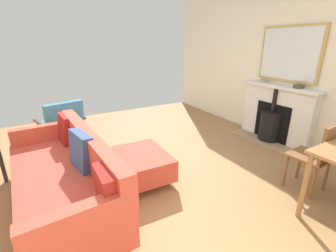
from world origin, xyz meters
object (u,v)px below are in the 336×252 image
(mantel_bowl_near, at_px, (263,81))
(ottoman, at_px, (141,163))
(mantel_bowl_far, at_px, (298,86))
(sofa, at_px, (65,176))
(fireplace, at_px, (275,117))
(dining_chair_near_fireplace, at_px, (318,153))
(armchair_accent, at_px, (62,121))

(mantel_bowl_near, distance_m, ottoman, 2.73)
(mantel_bowl_far, height_order, sofa, mantel_bowl_far)
(sofa, bearing_deg, fireplace, -179.11)
(ottoman, relative_size, dining_chair_near_fireplace, 0.94)
(mantel_bowl_near, relative_size, ottoman, 0.18)
(fireplace, xyz_separation_m, armchair_accent, (3.29, -1.62, 0.01))
(fireplace, distance_m, mantel_bowl_near, 0.68)
(mantel_bowl_near, bearing_deg, sofa, 6.81)
(mantel_bowl_far, xyz_separation_m, sofa, (3.48, -0.26, -0.68))
(mantel_bowl_far, xyz_separation_m, armchair_accent, (3.30, -1.93, -0.58))
(mantel_bowl_near, distance_m, mantel_bowl_far, 0.67)
(armchair_accent, distance_m, dining_chair_near_fireplace, 3.70)
(mantel_bowl_near, bearing_deg, mantel_bowl_far, 90.00)
(dining_chair_near_fireplace, bearing_deg, mantel_bowl_far, -135.61)
(mantel_bowl_far, bearing_deg, fireplace, -87.20)
(armchair_accent, bearing_deg, mantel_bowl_far, 149.71)
(sofa, bearing_deg, mantel_bowl_far, 175.80)
(mantel_bowl_near, distance_m, armchair_accent, 3.58)
(mantel_bowl_near, height_order, dining_chair_near_fireplace, mantel_bowl_near)
(mantel_bowl_far, xyz_separation_m, ottoman, (2.59, -0.31, -0.80))
(sofa, bearing_deg, mantel_bowl_near, -173.19)
(mantel_bowl_far, relative_size, armchair_accent, 0.20)
(fireplace, relative_size, mantel_bowl_near, 9.71)
(mantel_bowl_near, height_order, sofa, mantel_bowl_near)
(armchair_accent, xyz_separation_m, dining_chair_near_fireplace, (-2.34, 2.87, 0.06))
(sofa, bearing_deg, dining_chair_near_fireplace, 154.57)
(mantel_bowl_near, relative_size, mantel_bowl_far, 0.91)
(fireplace, relative_size, armchair_accent, 1.75)
(mantel_bowl_far, bearing_deg, dining_chair_near_fireplace, 44.39)
(fireplace, bearing_deg, sofa, 0.89)
(armchair_accent, bearing_deg, fireplace, 153.77)
(fireplace, height_order, dining_chair_near_fireplace, fireplace)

